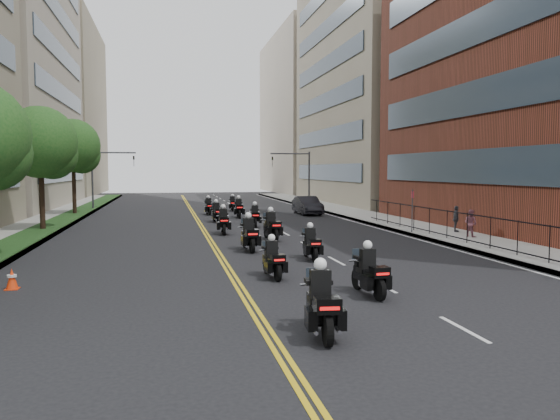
# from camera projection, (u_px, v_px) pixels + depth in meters

# --- Properties ---
(ground) EXTENTS (160.00, 160.00, 0.00)m
(ground) POSITION_uv_depth(u_px,v_px,m) (336.00, 338.00, 12.41)
(ground) COLOR black
(ground) RESTS_ON ground
(sidewalk_right) EXTENTS (4.00, 90.00, 0.15)m
(sidewalk_right) POSITION_uv_depth(u_px,v_px,m) (390.00, 222.00, 39.26)
(sidewalk_right) COLOR gray
(sidewalk_right) RESTS_ON ground
(sidewalk_left) EXTENTS (4.00, 90.00, 0.15)m
(sidewalk_left) POSITION_uv_depth(u_px,v_px,m) (33.00, 229.00, 34.36)
(sidewalk_left) COLOR gray
(sidewalk_left) RESTS_ON ground
(grass_strip) EXTENTS (2.00, 90.00, 0.04)m
(grass_strip) POSITION_uv_depth(u_px,v_px,m) (46.00, 227.00, 34.52)
(grass_strip) COLOR #193613
(grass_strip) RESTS_ON sidewalk_left
(building_right_tan) EXTENTS (15.11, 28.00, 30.00)m
(building_right_tan) POSITION_uv_depth(u_px,v_px,m) (389.00, 72.00, 62.53)
(building_right_tan) COLOR gray
(building_right_tan) RESTS_ON ground
(building_right_far) EXTENTS (15.00, 28.00, 26.00)m
(building_right_far) POSITION_uv_depth(u_px,v_px,m) (318.00, 115.00, 91.97)
(building_right_far) COLOR #B0A18E
(building_right_far) RESTS_ON ground
(building_left_far) EXTENTS (16.00, 28.00, 26.00)m
(building_left_far) POSITION_uv_depth(u_px,v_px,m) (43.00, 109.00, 83.10)
(building_left_far) COLOR gray
(building_left_far) RESTS_ON ground
(iron_fence) EXTENTS (0.05, 28.00, 1.50)m
(iron_fence) POSITION_uv_depth(u_px,v_px,m) (478.00, 230.00, 26.30)
(iron_fence) COLOR black
(iron_fence) RESTS_ON sidewalk_right
(street_trees) EXTENTS (4.40, 38.40, 7.98)m
(street_trees) POSITION_uv_depth(u_px,v_px,m) (20.00, 144.00, 27.94)
(street_trees) COLOR black
(street_trees) RESTS_ON ground
(traffic_signal_right) EXTENTS (4.09, 0.20, 5.60)m
(traffic_signal_right) POSITION_uv_depth(u_px,v_px,m) (300.00, 171.00, 55.08)
(traffic_signal_right) COLOR #3F3F44
(traffic_signal_right) RESTS_ON ground
(traffic_signal_left) EXTENTS (4.09, 0.20, 5.60)m
(traffic_signal_left) POSITION_uv_depth(u_px,v_px,m) (103.00, 171.00, 51.19)
(traffic_signal_left) COLOR #3F3F44
(traffic_signal_left) RESTS_ON ground
(motorcycle_0) EXTENTS (0.68, 2.43, 1.80)m
(motorcycle_0) POSITION_uv_depth(u_px,v_px,m) (321.00, 306.00, 12.50)
(motorcycle_0) COLOR black
(motorcycle_0) RESTS_ON ground
(motorcycle_1) EXTENTS (0.57, 2.27, 1.67)m
(motorcycle_1) POSITION_uv_depth(u_px,v_px,m) (369.00, 274.00, 16.52)
(motorcycle_1) COLOR black
(motorcycle_1) RESTS_ON ground
(motorcycle_2) EXTENTS (0.55, 2.09, 1.54)m
(motorcycle_2) POSITION_uv_depth(u_px,v_px,m) (273.00, 261.00, 19.23)
(motorcycle_2) COLOR black
(motorcycle_2) RESTS_ON ground
(motorcycle_3) EXTENTS (0.50, 2.14, 1.58)m
(motorcycle_3) POSITION_uv_depth(u_px,v_px,m) (311.00, 245.00, 23.14)
(motorcycle_3) COLOR black
(motorcycle_3) RESTS_ON ground
(motorcycle_4) EXTENTS (0.58, 2.46, 1.81)m
(motorcycle_4) POSITION_uv_depth(u_px,v_px,m) (249.00, 236.00, 25.60)
(motorcycle_4) COLOR black
(motorcycle_4) RESTS_ON ground
(motorcycle_5) EXTENTS (0.66, 2.44, 1.80)m
(motorcycle_5) POSITION_uv_depth(u_px,v_px,m) (271.00, 227.00, 29.46)
(motorcycle_5) COLOR black
(motorcycle_5) RESTS_ON ground
(motorcycle_6) EXTENTS (0.58, 2.39, 1.76)m
(motorcycle_6) POSITION_uv_depth(u_px,v_px,m) (223.00, 222.00, 32.33)
(motorcycle_6) COLOR black
(motorcycle_6) RESTS_ON ground
(motorcycle_7) EXTENTS (0.64, 2.28, 1.68)m
(motorcycle_7) POSITION_uv_depth(u_px,v_px,m) (255.00, 217.00, 36.36)
(motorcycle_7) COLOR black
(motorcycle_7) RESTS_ON ground
(motorcycle_8) EXTENTS (0.63, 2.25, 1.66)m
(motorcycle_8) POSITION_uv_depth(u_px,v_px,m) (216.00, 213.00, 39.62)
(motorcycle_8) COLOR black
(motorcycle_8) RESTS_ON ground
(motorcycle_9) EXTENTS (0.57, 2.41, 1.78)m
(motorcycle_9) POSITION_uv_depth(u_px,v_px,m) (239.00, 209.00, 43.08)
(motorcycle_9) COLOR black
(motorcycle_9) RESTS_ON ground
(motorcycle_10) EXTENTS (0.56, 2.21, 1.63)m
(motorcycle_10) POSITION_uv_depth(u_px,v_px,m) (209.00, 207.00, 46.01)
(motorcycle_10) COLOR black
(motorcycle_10) RESTS_ON ground
(motorcycle_11) EXTENTS (0.51, 2.13, 1.57)m
(motorcycle_11) POSITION_uv_depth(u_px,v_px,m) (233.00, 204.00, 50.13)
(motorcycle_11) COLOR black
(motorcycle_11) RESTS_ON ground
(parked_sedan) EXTENTS (1.73, 4.73, 1.55)m
(parked_sedan) POSITION_uv_depth(u_px,v_px,m) (307.00, 205.00, 46.28)
(parked_sedan) COLOR black
(parked_sedan) RESTS_ON ground
(pedestrian_b) EXTENTS (0.79, 0.88, 1.49)m
(pedestrian_b) POSITION_uv_depth(u_px,v_px,m) (471.00, 223.00, 29.76)
(pedestrian_b) COLOR #844855
(pedestrian_b) RESTS_ON sidewalk_right
(pedestrian_c) EXTENTS (0.73, 0.98, 1.54)m
(pedestrian_c) POSITION_uv_depth(u_px,v_px,m) (456.00, 219.00, 32.07)
(pedestrian_c) COLOR #3C3D44
(pedestrian_c) RESTS_ON sidewalk_right
(traffic_cone) EXTENTS (0.40, 0.40, 0.67)m
(traffic_cone) POSITION_uv_depth(u_px,v_px,m) (12.00, 279.00, 17.41)
(traffic_cone) COLOR #EF360C
(traffic_cone) RESTS_ON ground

